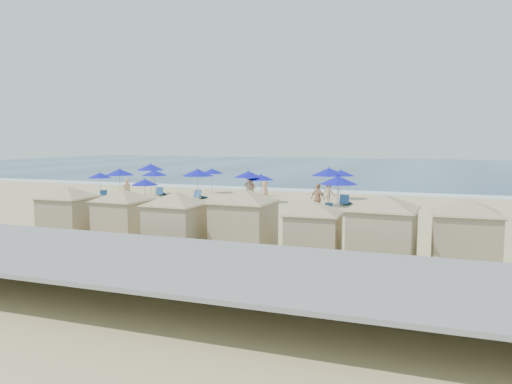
% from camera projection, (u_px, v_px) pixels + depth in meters
% --- Properties ---
extents(ground, '(160.00, 160.00, 0.00)m').
position_uv_depth(ground, '(224.00, 215.00, 29.95)').
color(ground, '#CBB781').
rests_on(ground, ground).
extents(ocean, '(160.00, 80.00, 0.06)m').
position_uv_depth(ocean, '(361.00, 167.00, 81.25)').
color(ocean, navy).
rests_on(ocean, ground).
extents(surf_line, '(160.00, 2.50, 0.08)m').
position_uv_depth(surf_line, '(294.00, 190.00, 44.41)').
color(surf_line, white).
rests_on(surf_line, ground).
extents(seawall, '(160.00, 6.10, 1.22)m').
position_uv_depth(seawall, '(65.00, 252.00, 17.29)').
color(seawall, gray).
rests_on(seawall, ground).
extents(trash_bin, '(0.96, 0.96, 0.76)m').
position_uv_depth(trash_bin, '(164.00, 221.00, 25.37)').
color(trash_bin, black).
rests_on(trash_bin, ground).
extents(cabana_0, '(4.30, 4.30, 2.70)m').
position_uv_depth(cabana_0, '(68.00, 207.00, 22.14)').
color(cabana_0, tan).
rests_on(cabana_0, ground).
extents(cabana_1, '(4.23, 4.23, 2.65)m').
position_uv_depth(cabana_1, '(123.00, 210.00, 21.37)').
color(cabana_1, tan).
rests_on(cabana_1, ground).
extents(cabana_2, '(4.33, 4.33, 2.72)m').
position_uv_depth(cabana_2, '(176.00, 215.00, 19.69)').
color(cabana_2, tan).
rests_on(cabana_2, ground).
extents(cabana_3, '(4.63, 4.63, 2.90)m').
position_uv_depth(cabana_3, '(244.00, 213.00, 19.38)').
color(cabana_3, tan).
rests_on(cabana_3, ground).
extents(cabana_4, '(4.05, 4.05, 2.54)m').
position_uv_depth(cabana_4, '(314.00, 224.00, 18.10)').
color(cabana_4, tan).
rests_on(cabana_4, ground).
extents(cabana_5, '(4.68, 4.68, 2.94)m').
position_uv_depth(cabana_5, '(383.00, 222.00, 17.20)').
color(cabana_5, tan).
rests_on(cabana_5, ground).
extents(cabana_6, '(4.51, 4.51, 2.84)m').
position_uv_depth(cabana_6, '(466.00, 226.00, 16.74)').
color(cabana_6, tan).
rests_on(cabana_6, ground).
extents(umbrella_0, '(2.31, 2.31, 2.63)m').
position_uv_depth(umbrella_0, '(151.00, 167.00, 40.83)').
color(umbrella_0, '#A5A8AD').
rests_on(umbrella_0, ground).
extents(umbrella_1, '(1.82, 1.82, 2.08)m').
position_uv_depth(umbrella_1, '(100.00, 175.00, 38.29)').
color(umbrella_1, '#A5A8AD').
rests_on(umbrella_1, ground).
extents(umbrella_2, '(1.98, 1.98, 2.26)m').
position_uv_depth(umbrella_2, '(155.00, 173.00, 38.71)').
color(umbrella_2, '#A5A8AD').
rests_on(umbrella_2, ground).
extents(umbrella_3, '(1.79, 1.79, 2.04)m').
position_uv_depth(umbrella_3, '(145.00, 182.00, 32.38)').
color(umbrella_3, '#A5A8AD').
rests_on(umbrella_3, ground).
extents(umbrella_4, '(1.90, 1.90, 2.17)m').
position_uv_depth(umbrella_4, '(212.00, 171.00, 42.09)').
color(umbrella_4, '#A5A8AD').
rests_on(umbrella_4, ground).
extents(umbrella_5, '(2.08, 2.08, 2.36)m').
position_uv_depth(umbrella_5, '(248.00, 174.00, 35.77)').
color(umbrella_5, '#A5A8AD').
rests_on(umbrella_5, ground).
extents(umbrella_6, '(2.24, 2.24, 2.55)m').
position_uv_depth(umbrella_6, '(198.00, 173.00, 35.17)').
color(umbrella_6, '#A5A8AD').
rests_on(umbrella_6, ground).
extents(umbrella_7, '(1.87, 1.87, 2.13)m').
position_uv_depth(umbrella_7, '(261.00, 177.00, 35.70)').
color(umbrella_7, '#A5A8AD').
rests_on(umbrella_7, ground).
extents(umbrella_8, '(2.14, 2.14, 2.43)m').
position_uv_depth(umbrella_8, '(338.00, 180.00, 29.85)').
color(umbrella_8, '#A5A8AD').
rests_on(umbrella_8, ground).
extents(umbrella_9, '(2.04, 2.04, 2.32)m').
position_uv_depth(umbrella_9, '(341.00, 173.00, 37.73)').
color(umbrella_9, '#A5A8AD').
rests_on(umbrella_9, ground).
extents(umbrella_10, '(2.41, 2.41, 2.74)m').
position_uv_depth(umbrella_10, '(329.00, 172.00, 33.40)').
color(umbrella_10, '#A5A8AD').
rests_on(umbrella_10, ground).
extents(umbrella_11, '(2.18, 2.18, 2.48)m').
position_uv_depth(umbrella_11, '(339.00, 180.00, 29.18)').
color(umbrella_11, '#A5A8AD').
rests_on(umbrella_11, ground).
extents(umbrella_12, '(2.17, 2.17, 2.47)m').
position_uv_depth(umbrella_12, '(120.00, 172.00, 36.88)').
color(umbrella_12, '#A5A8AD').
rests_on(umbrella_12, ground).
extents(beach_chair_0, '(0.90, 1.31, 0.66)m').
position_uv_depth(beach_chair_0, '(105.00, 195.00, 38.74)').
color(beach_chair_0, '#27568F').
rests_on(beach_chair_0, ground).
extents(beach_chair_1, '(0.88, 1.40, 0.71)m').
position_uv_depth(beach_chair_1, '(161.00, 192.00, 40.53)').
color(beach_chair_1, '#27568F').
rests_on(beach_chair_1, ground).
extents(beach_chair_2, '(0.71, 1.36, 0.72)m').
position_uv_depth(beach_chair_2, '(200.00, 195.00, 38.28)').
color(beach_chair_2, '#27568F').
rests_on(beach_chair_2, ground).
extents(beach_chair_3, '(0.84, 1.28, 0.65)m').
position_uv_depth(beach_chair_3, '(224.00, 208.00, 31.43)').
color(beach_chair_3, '#27568F').
rests_on(beach_chair_3, ground).
extents(beach_chair_4, '(0.73, 1.23, 0.63)m').
position_uv_depth(beach_chair_4, '(329.00, 209.00, 31.12)').
color(beach_chair_4, '#27568F').
rests_on(beach_chair_4, ground).
extents(beach_chair_5, '(0.68, 1.43, 0.77)m').
position_uv_depth(beach_chair_5, '(345.00, 201.00, 34.53)').
color(beach_chair_5, '#27568F').
rests_on(beach_chair_5, ground).
extents(beachgoer_0, '(0.69, 0.75, 1.72)m').
position_uv_depth(beachgoer_0, '(127.00, 191.00, 36.03)').
color(beachgoer_0, tan).
rests_on(beachgoer_0, ground).
extents(beachgoer_1, '(0.81, 0.66, 1.57)m').
position_uv_depth(beachgoer_1, '(252.00, 189.00, 38.04)').
color(beachgoer_1, tan).
rests_on(beachgoer_1, ground).
extents(beachgoer_2, '(1.17, 0.93, 1.86)m').
position_uv_depth(beachgoer_2, '(318.00, 199.00, 30.53)').
color(beachgoer_2, tan).
rests_on(beachgoer_2, ground).
extents(beachgoer_3, '(1.14, 0.85, 1.57)m').
position_uv_depth(beachgoer_3, '(329.00, 193.00, 35.13)').
color(beachgoer_3, tan).
rests_on(beachgoer_3, ground).
extents(beachgoer_4, '(0.94, 1.01, 1.74)m').
position_uv_depth(beachgoer_4, '(265.00, 185.00, 40.06)').
color(beachgoer_4, tan).
rests_on(beachgoer_4, ground).
extents(beachgoer_5, '(0.78, 0.69, 1.78)m').
position_uv_depth(beachgoer_5, '(249.00, 189.00, 36.47)').
color(beachgoer_5, tan).
rests_on(beachgoer_5, ground).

